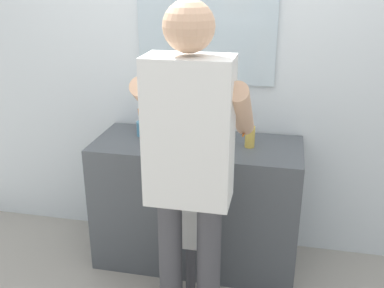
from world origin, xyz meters
name	(u,v)px	position (x,y,z in m)	size (l,w,h in m)	color
ground_plane	(187,285)	(0.00, 0.00, 0.00)	(14.00, 14.00, 0.00)	#9E998E
back_wall	(207,51)	(0.00, 0.62, 1.35)	(4.40, 0.10, 2.70)	silver
vanity_cabinet	(197,203)	(0.00, 0.30, 0.42)	(1.29, 0.54, 0.83)	#4C5156
sink_basin	(196,136)	(0.00, 0.28, 0.89)	(0.40, 0.40, 0.11)	silver
faucet	(204,120)	(0.00, 0.52, 0.92)	(0.18, 0.14, 0.18)	#B7BABF
toothbrush_cup	(142,128)	(-0.37, 0.36, 0.89)	(0.07, 0.07, 0.21)	#4C8EB2
soap_bottle	(250,136)	(0.32, 0.31, 0.90)	(0.06, 0.06, 0.16)	gold
child_toddler	(183,226)	(0.00, -0.10, 0.49)	(0.25, 0.25, 0.82)	#47474C
adult_parent	(190,152)	(0.09, -0.34, 1.04)	(0.53, 0.56, 1.73)	#47474C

